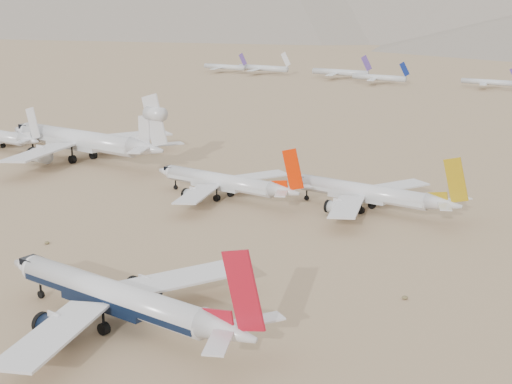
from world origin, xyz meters
TOP-DOWN VIEW (x-y plane):
  - ground at (0.00, 0.00)m, footprint 7000.00×7000.00m
  - main_airliner at (9.92, -3.30)m, footprint 47.30×46.20m
  - row2_gold_tail at (9.41, 72.95)m, footprint 42.63×41.70m
  - row2_orange_tail at (-23.69, 61.93)m, footprint 41.78×40.87m
  - row2_white_trijet at (-85.29, 71.23)m, footprint 64.27×62.81m
  - distant_storage_row at (-46.53, 344.17)m, footprint 509.94×54.80m

SIDE VIEW (x-z plane):
  - ground at x=0.00m, z-range 0.00..0.00m
  - row2_orange_tail at x=-23.69m, z-range -3.27..11.63m
  - row2_gold_tail at x=9.41m, z-range -3.35..11.83m
  - distant_storage_row at x=-46.53m, z-range -2.78..11.38m
  - main_airliner at x=9.92m, z-range -3.76..12.94m
  - row2_white_trijet at x=-85.29m, z-range -4.79..17.98m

